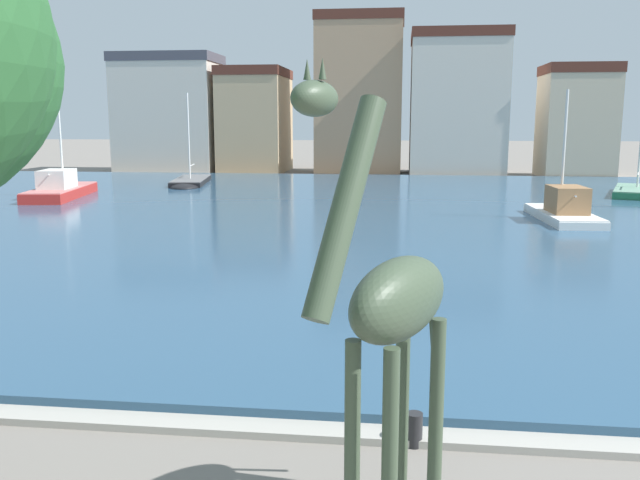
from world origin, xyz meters
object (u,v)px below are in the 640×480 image
at_px(sailboat_white, 561,212).
at_px(sailboat_red, 64,190).
at_px(giraffe_statue, 392,311).
at_px(mooring_bollard, 414,430).
at_px(sailboat_green, 637,192).
at_px(sailboat_black, 190,183).

relative_size(sailboat_white, sailboat_red, 0.83).
height_order(giraffe_statue, sailboat_red, sailboat_red).
bearing_deg(giraffe_statue, mooring_bollard, 81.28).
distance_m(sailboat_green, mooring_bollard, 35.46).
bearing_deg(giraffe_statue, sailboat_green, 68.04).
height_order(sailboat_red, mooring_bollard, sailboat_red).
distance_m(giraffe_statue, sailboat_red, 35.38).
bearing_deg(sailboat_black, giraffe_statue, -69.24).
bearing_deg(sailboat_red, sailboat_white, -12.39).
bearing_deg(sailboat_white, mooring_bollard, -107.58).
distance_m(sailboat_green, sailboat_white, 12.95).
bearing_deg(sailboat_black, mooring_bollard, -67.65).
bearing_deg(sailboat_white, sailboat_black, 147.32).
xyz_separation_m(sailboat_black, sailboat_white, (21.46, -13.76, 0.22)).
height_order(sailboat_white, sailboat_red, sailboat_red).
bearing_deg(sailboat_red, sailboat_green, 8.87).
distance_m(sailboat_black, sailboat_white, 25.49).
distance_m(sailboat_black, sailboat_red, 9.38).
relative_size(giraffe_statue, sailboat_green, 0.71).
relative_size(sailboat_white, mooring_bollard, 13.84).
xyz_separation_m(giraffe_statue, sailboat_white, (7.20, 23.84, -2.06)).
xyz_separation_m(giraffe_statue, mooring_bollard, (0.33, 2.14, -2.38)).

